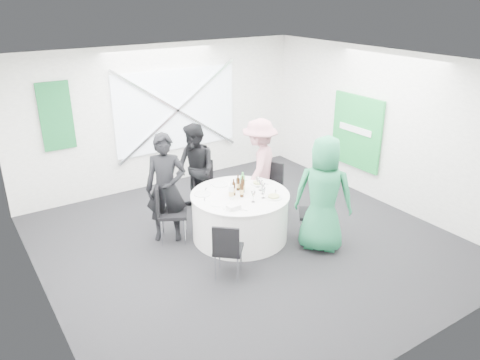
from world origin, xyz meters
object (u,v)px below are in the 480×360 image
chair_back (206,184)px  chair_back_right (270,184)px  banquet_table (240,216)px  clear_water_bottle (231,192)px  chair_front_right (319,209)px  person_man_back_left (166,188)px  person_woman_green (323,195)px  chair_front_left (227,247)px  green_water_bottle (243,183)px  person_woman_pink (259,166)px  person_man_back (195,170)px  chair_back_left (167,208)px

chair_back → chair_back_right: size_ratio=1.00×
banquet_table → clear_water_bottle: 0.53m
chair_back_right → chair_front_right: 1.25m
clear_water_bottle → chair_back_right: bearing=25.4°
person_man_back_left → person_woman_green: size_ratio=0.97×
chair_front_left → green_water_bottle: 1.41m
banquet_table → person_woman_pink: (0.85, 0.67, 0.47)m
chair_front_right → person_man_back: 2.27m
banquet_table → green_water_bottle: bearing=42.6°
chair_front_left → clear_water_bottle: bearing=-83.8°
person_man_back_left → clear_water_bottle: size_ratio=6.46×
chair_front_left → chair_back_left: bearing=-39.2°
banquet_table → person_woman_green: (0.86, -0.96, 0.52)m
chair_back_left → clear_water_bottle: bearing=-98.8°
chair_back → person_woman_pink: (0.83, -0.45, 0.31)m
chair_back_right → clear_water_bottle: bearing=-91.5°
person_woman_pink → clear_water_bottle: person_woman_pink is taller
person_man_back_left → person_woman_green: (1.84, -1.56, 0.02)m
person_man_back_left → green_water_bottle: person_man_back_left is taller
person_man_back → person_woman_green: bearing=17.8°
person_woman_green → green_water_bottle: person_woman_green is taller
chair_back_left → chair_front_right: chair_back_left is taller
banquet_table → chair_back_right: size_ratio=1.70×
person_man_back → person_woman_pink: bearing=55.6°
person_woman_pink → chair_back: bearing=-66.4°
chair_back_left → chair_back_right: 1.97m
person_man_back_left → person_man_back: person_man_back_left is taller
chair_front_right → green_water_bottle: bearing=-97.8°
chair_front_right → person_woman_green: person_woman_green is taller
clear_water_bottle → chair_back: bearing=79.3°
green_water_bottle → clear_water_bottle: size_ratio=1.12×
chair_back_right → person_man_back: (-1.11, 0.70, 0.28)m
chair_back_right → chair_front_right: (0.02, -1.25, 0.02)m
chair_back → person_woman_green: 2.27m
chair_back_left → chair_front_right: 2.39m
chair_back → chair_front_left: 2.16m
chair_back_left → green_water_bottle: green_water_bottle is taller
banquet_table → chair_front_right: (0.98, -0.76, 0.17)m
chair_back_right → chair_front_right: size_ratio=0.97×
chair_back → chair_back_left: (-1.03, -0.57, 0.03)m
person_man_back → chair_front_right: bearing=22.8°
banquet_table → clear_water_bottle: bearing=-162.1°
person_man_back_left → green_water_bottle: 1.21m
person_man_back_left → chair_front_right: bearing=-3.3°
chair_back → chair_front_right: (0.96, -1.88, 0.02)m
chair_front_right → clear_water_bottle: clear_water_bottle is taller
chair_back → person_woman_pink: person_woman_pink is taller
chair_front_right → chair_back_right: bearing=-141.0°
chair_back_left → person_woman_pink: 1.89m
chair_front_left → person_woman_green: size_ratio=0.47×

